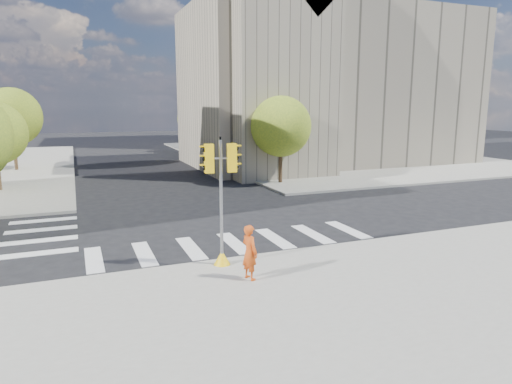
% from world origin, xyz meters
% --- Properties ---
extents(ground, '(160.00, 160.00, 0.00)m').
position_xyz_m(ground, '(0.00, 0.00, 0.00)').
color(ground, black).
rests_on(ground, ground).
extents(sidewalk_near, '(30.00, 14.00, 0.15)m').
position_xyz_m(sidewalk_near, '(0.00, -11.00, 0.07)').
color(sidewalk_near, gray).
rests_on(sidewalk_near, ground).
extents(sidewalk_far_right, '(28.00, 40.00, 0.15)m').
position_xyz_m(sidewalk_far_right, '(20.00, 26.00, 0.07)').
color(sidewalk_far_right, gray).
rests_on(sidewalk_far_right, ground).
extents(civic_building, '(26.00, 16.00, 19.39)m').
position_xyz_m(civic_building, '(15.59, 19.12, 7.26)').
color(civic_building, gray).
rests_on(civic_building, ground).
extents(office_tower, '(20.00, 18.00, 30.00)m').
position_xyz_m(office_tower, '(22.00, 42.00, 15.00)').
color(office_tower, '#9EA0A3').
rests_on(office_tower, ground).
extents(tree_lw_far, '(4.80, 4.80, 6.95)m').
position_xyz_m(tree_lw_far, '(-10.50, 24.00, 4.54)').
color(tree_lw_far, '#382616').
rests_on(tree_lw_far, ground).
extents(tree_re_near, '(4.20, 4.20, 6.16)m').
position_xyz_m(tree_re_near, '(7.50, 10.00, 4.05)').
color(tree_re_near, '#382616').
rests_on(tree_re_near, ground).
extents(tree_re_mid, '(4.60, 4.60, 6.66)m').
position_xyz_m(tree_re_mid, '(7.50, 22.00, 4.35)').
color(tree_re_mid, '#382616').
rests_on(tree_re_mid, ground).
extents(tree_re_far, '(4.00, 4.00, 5.88)m').
position_xyz_m(tree_re_far, '(7.50, 34.00, 3.87)').
color(tree_re_far, '#382616').
rests_on(tree_re_far, ground).
extents(lamp_near, '(0.35, 0.18, 8.11)m').
position_xyz_m(lamp_near, '(8.00, 14.00, 4.58)').
color(lamp_near, black).
rests_on(lamp_near, sidewalk_far_right).
extents(lamp_far, '(0.35, 0.18, 8.11)m').
position_xyz_m(lamp_far, '(8.00, 28.00, 4.58)').
color(lamp_far, black).
rests_on(lamp_far, sidewalk_far_right).
extents(traffic_signal, '(1.08, 0.56, 4.37)m').
position_xyz_m(traffic_signal, '(-1.44, -4.60, 1.99)').
color(traffic_signal, yellow).
rests_on(traffic_signal, sidewalk_near).
extents(photographer, '(0.59, 0.74, 1.76)m').
position_xyz_m(photographer, '(-1.04, -6.19, 1.03)').
color(photographer, '#C54612').
rests_on(photographer, sidewalk_near).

